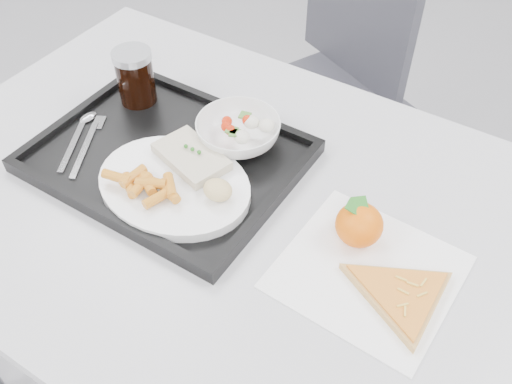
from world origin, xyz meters
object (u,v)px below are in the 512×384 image
object	(u,v)px
dinner_plate	(174,185)
cola_glass	(135,76)
chair	(336,69)
tangerine	(359,224)
table	(237,226)
pizza_slice	(401,295)
salad_bowl	(238,132)
tray	(168,158)

from	to	relation	value
dinner_plate	cola_glass	world-z (taller)	cola_glass
chair	tangerine	bearing A→B (deg)	-62.22
table	pizza_slice	distance (m)	0.32
table	pizza_slice	xyz separation A→B (m)	(0.31, -0.03, 0.08)
salad_bowl	tangerine	xyz separation A→B (m)	(0.28, -0.08, -0.00)
tray	cola_glass	world-z (taller)	cola_glass
tangerine	salad_bowl	bearing A→B (deg)	163.96
chair	pizza_slice	distance (m)	0.93
table	dinner_plate	xyz separation A→B (m)	(-0.09, -0.04, 0.09)
tangerine	dinner_plate	bearing A→B (deg)	-165.50
tangerine	table	bearing A→B (deg)	-170.99
tray	pizza_slice	size ratio (longest dim) A/B	2.28
chair	cola_glass	size ratio (longest dim) A/B	8.61
chair	dinner_plate	world-z (taller)	chair
table	salad_bowl	xyz separation A→B (m)	(-0.07, 0.11, 0.11)
tray	tangerine	xyz separation A→B (m)	(0.36, 0.02, 0.03)
chair	cola_glass	bearing A→B (deg)	-103.11
table	tangerine	size ratio (longest dim) A/B	13.10
pizza_slice	dinner_plate	bearing A→B (deg)	-178.53
salad_bowl	pizza_slice	distance (m)	0.41
cola_glass	tangerine	world-z (taller)	cola_glass
cola_glass	chair	bearing A→B (deg)	76.89
tray	cola_glass	xyz separation A→B (m)	(-0.15, 0.10, 0.06)
cola_glass	tray	bearing A→B (deg)	-33.39
dinner_plate	cola_glass	xyz separation A→B (m)	(-0.21, 0.16, 0.05)
chair	pizza_slice	bearing A→B (deg)	-58.50
salad_bowl	chair	bearing A→B (deg)	98.50
cola_glass	dinner_plate	bearing A→B (deg)	-36.49
table	tangerine	distance (m)	0.23
chair	salad_bowl	size ratio (longest dim) A/B	6.11
table	tray	bearing A→B (deg)	174.64
dinner_plate	salad_bowl	distance (m)	0.16
chair	dinner_plate	bearing A→B (deg)	-84.95
tray	pizza_slice	distance (m)	0.47
tangerine	chair	bearing A→B (deg)	117.78
cola_glass	tangerine	distance (m)	0.52
tray	dinner_plate	size ratio (longest dim) A/B	1.67
dinner_plate	tangerine	distance (m)	0.31
salad_bowl	cola_glass	size ratio (longest dim) A/B	1.41
tray	tangerine	size ratio (longest dim) A/B	4.91
table	tangerine	xyz separation A→B (m)	(0.21, 0.03, 0.10)
salad_bowl	tangerine	bearing A→B (deg)	-16.04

